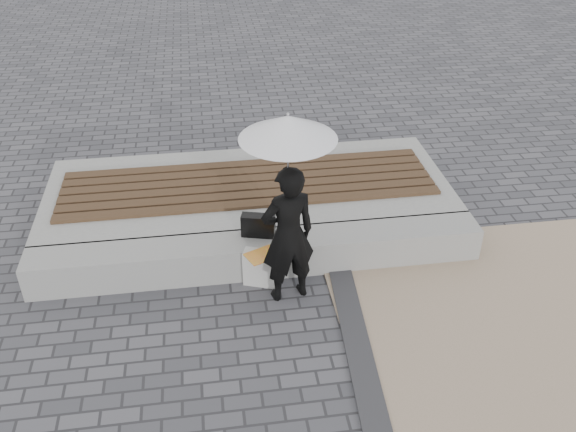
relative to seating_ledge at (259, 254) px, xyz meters
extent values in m
plane|color=#515156|center=(0.00, -1.60, -0.20)|extent=(80.00, 80.00, 0.00)
cube|color=#323235|center=(0.75, -2.10, -0.18)|extent=(0.61, 5.20, 0.04)
cube|color=gray|center=(0.00, 0.00, 0.00)|extent=(5.00, 0.45, 0.40)
cube|color=#9D9D97|center=(0.00, 1.20, 0.00)|extent=(5.00, 2.00, 0.40)
imported|color=black|center=(0.25, -0.50, 0.57)|extent=(0.63, 0.48, 1.55)
cylinder|color=#A6A6AB|center=(0.25, -0.50, 1.18)|extent=(0.02, 0.02, 0.91)
cone|color=white|center=(0.25, -0.50, 1.75)|extent=(0.91, 0.91, 0.22)
sphere|color=#A6A6AB|center=(0.25, -0.50, 1.88)|extent=(0.03, 0.03, 0.03)
cube|color=black|center=(0.01, 0.08, 0.33)|extent=(0.39, 0.22, 0.26)
cube|color=#B9B8B4|center=(0.00, -0.26, 0.00)|extent=(0.42, 0.29, 0.41)
cube|color=red|center=(0.00, -0.31, 0.21)|extent=(0.40, 0.35, 0.01)
camera|label=1|loc=(-0.48, -5.52, 4.12)|focal=38.73mm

